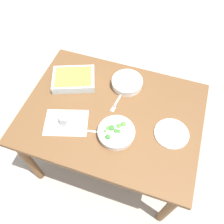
% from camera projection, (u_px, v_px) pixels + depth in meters
% --- Properties ---
extents(ground_plane, '(6.00, 6.00, 0.00)m').
position_uv_depth(ground_plane, '(112.00, 155.00, 2.21)').
color(ground_plane, '#B2A899').
extents(dining_table, '(1.20, 0.90, 0.74)m').
position_uv_depth(dining_table, '(112.00, 119.00, 1.66)').
color(dining_table, brown).
rests_on(dining_table, ground_plane).
extents(placemat, '(0.33, 0.27, 0.00)m').
position_uv_depth(placemat, '(66.00, 123.00, 1.54)').
color(placemat, silver).
rests_on(placemat, dining_table).
extents(stew_bowl, '(0.23, 0.23, 0.06)m').
position_uv_depth(stew_bowl, '(127.00, 82.00, 1.69)').
color(stew_bowl, white).
rests_on(stew_bowl, dining_table).
extents(broccoli_bowl, '(0.24, 0.24, 0.07)m').
position_uv_depth(broccoli_bowl, '(116.00, 132.00, 1.47)').
color(broccoli_bowl, white).
rests_on(broccoli_bowl, dining_table).
extents(baking_dish, '(0.36, 0.31, 0.06)m').
position_uv_depth(baking_dish, '(74.00, 79.00, 1.71)').
color(baking_dish, silver).
rests_on(baking_dish, dining_table).
extents(drink_cup, '(0.07, 0.07, 0.08)m').
position_uv_depth(drink_cup, '(65.00, 120.00, 1.51)').
color(drink_cup, '#B2BCC6').
rests_on(drink_cup, dining_table).
extents(side_plate, '(0.22, 0.22, 0.01)m').
position_uv_depth(side_plate, '(172.00, 134.00, 1.49)').
color(side_plate, white).
rests_on(side_plate, dining_table).
extents(spoon_by_stew, '(0.09, 0.17, 0.01)m').
position_uv_depth(spoon_by_stew, '(128.00, 90.00, 1.69)').
color(spoon_by_stew, silver).
rests_on(spoon_by_stew, dining_table).
extents(spoon_by_broccoli, '(0.18, 0.05, 0.01)m').
position_uv_depth(spoon_by_broccoli, '(96.00, 132.00, 1.50)').
color(spoon_by_broccoli, silver).
rests_on(spoon_by_broccoli, dining_table).
extents(fork_on_table, '(0.04, 0.18, 0.01)m').
position_uv_depth(fork_on_table, '(116.00, 103.00, 1.62)').
color(fork_on_table, silver).
rests_on(fork_on_table, dining_table).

